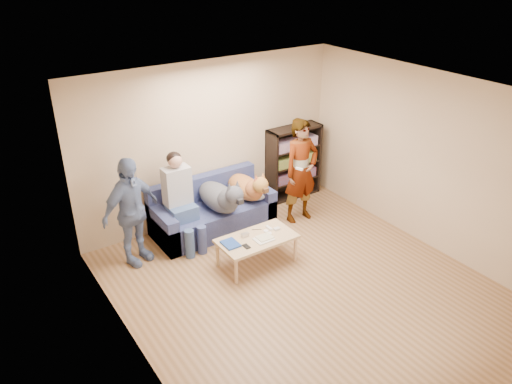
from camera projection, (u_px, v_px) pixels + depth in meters
ground at (306, 289)px, 6.62m from camera, size 5.00×5.00×0.00m
ceiling at (317, 98)px, 5.46m from camera, size 5.00×5.00×0.00m
wall_back at (210, 142)px, 7.90m from camera, size 4.50×0.00×4.50m
wall_front at (501, 318)px, 4.18m from camera, size 4.50×0.00×4.50m
wall_left at (134, 262)px, 4.92m from camera, size 0.00×5.00×5.00m
wall_right at (432, 162)px, 7.16m from camera, size 0.00×5.00×5.00m
blanket at (257, 195)px, 8.03m from camera, size 0.36×0.30×0.12m
person_standing_right at (301, 171)px, 7.96m from camera, size 0.63×0.42×1.73m
person_standing_left at (131, 212)px, 6.87m from camera, size 1.01×0.68×1.60m
held_controller at (299, 169)px, 7.64m from camera, size 0.08×0.12×0.03m
notebook_blue at (231, 244)px, 6.82m from camera, size 0.20×0.26×0.03m
papers at (264, 239)px, 6.94m from camera, size 0.26×0.20×0.02m
magazine at (265, 237)px, 6.96m from camera, size 0.22×0.17×0.01m
camera_silver at (245, 235)px, 7.01m from camera, size 0.11×0.06×0.05m
controller_a at (269, 228)px, 7.20m from camera, size 0.04×0.13×0.03m
controller_b at (277, 229)px, 7.18m from camera, size 0.09×0.06×0.03m
headphone_cup_a at (269, 233)px, 7.07m from camera, size 0.07×0.07×0.02m
headphone_cup_b at (266, 231)px, 7.13m from camera, size 0.07×0.07×0.02m
pen_orange at (262, 243)px, 6.86m from camera, size 0.13×0.06×0.01m
pen_black at (257, 229)px, 7.18m from camera, size 0.13×0.08×0.01m
wallet at (246, 246)px, 6.77m from camera, size 0.07×0.12×0.02m
sofa at (212, 213)px, 7.93m from camera, size 1.90×0.85×0.82m
person_seated at (181, 197)px, 7.33m from camera, size 0.40×0.73×1.47m
dog_gray at (221, 197)px, 7.60m from camera, size 0.44×1.27×0.64m
dog_tan at (248, 187)px, 7.96m from camera, size 0.40×1.16×0.58m
coffee_table at (257, 240)px, 7.01m from camera, size 1.10×0.60×0.42m
bookshelf at (293, 160)px, 8.82m from camera, size 1.00×0.34×1.30m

